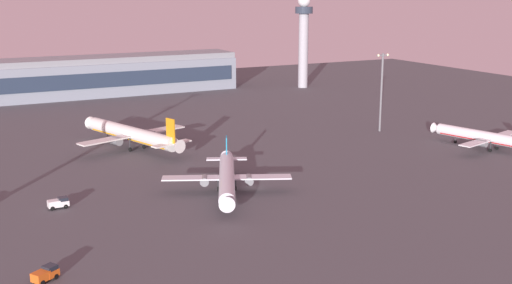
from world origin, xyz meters
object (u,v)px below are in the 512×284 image
(airplane_near_gate, at_px, (489,138))
(apron_light_east, at_px, (382,87))
(airplane_terminal_side, at_px, (227,178))
(airplane_taxiway_distant, at_px, (132,134))
(baggage_tractor, at_px, (46,274))
(cargo_loader, at_px, (59,203))
(control_tower, at_px, (304,35))

(airplane_near_gate, height_order, apron_light_east, apron_light_east)
(airplane_terminal_side, height_order, airplane_near_gate, airplane_terminal_side)
(airplane_taxiway_distant, bearing_deg, baggage_tractor, -133.78)
(airplane_terminal_side, relative_size, baggage_tractor, 7.65)
(airplane_near_gate, height_order, baggage_tractor, airplane_near_gate)
(baggage_tractor, bearing_deg, airplane_near_gate, 71.13)
(airplane_near_gate, distance_m, cargo_loader, 117.09)
(cargo_loader, bearing_deg, baggage_tractor, -15.40)
(airplane_taxiway_distant, bearing_deg, airplane_terminal_side, -100.36)
(airplane_terminal_side, distance_m, baggage_tractor, 51.15)
(control_tower, xyz_separation_m, airplane_terminal_side, (-97.08, -127.88, -20.49))
(airplane_terminal_side, distance_m, cargo_loader, 35.79)
(control_tower, relative_size, cargo_loader, 9.97)
(control_tower, xyz_separation_m, apron_light_east, (-27.07, -91.95, -9.87))
(control_tower, relative_size, baggage_tractor, 9.20)
(control_tower, xyz_separation_m, cargo_loader, (-132.16, -121.22, -22.89))
(airplane_near_gate, relative_size, apron_light_east, 1.41)
(airplane_taxiway_distant, bearing_deg, control_tower, 18.87)
(airplane_terminal_side, height_order, airplane_taxiway_distant, airplane_taxiway_distant)
(airplane_near_gate, bearing_deg, airplane_taxiway_distant, 137.44)
(airplane_near_gate, relative_size, cargo_loader, 8.32)
(control_tower, xyz_separation_m, baggage_tractor, (-140.35, -155.05, -22.89))
(control_tower, relative_size, airplane_taxiway_distant, 0.98)
(airplane_near_gate, bearing_deg, baggage_tractor, 178.53)
(apron_light_east, bearing_deg, cargo_loader, -164.43)
(control_tower, bearing_deg, airplane_terminal_side, -127.20)
(airplane_terminal_side, relative_size, apron_light_east, 1.41)
(baggage_tractor, distance_m, cargo_loader, 34.81)
(airplane_taxiway_distant, bearing_deg, apron_light_east, -28.05)
(control_tower, height_order, airplane_taxiway_distant, control_tower)
(airplane_taxiway_distant, distance_m, apron_light_east, 78.60)
(control_tower, bearing_deg, airplane_taxiway_distant, -142.86)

